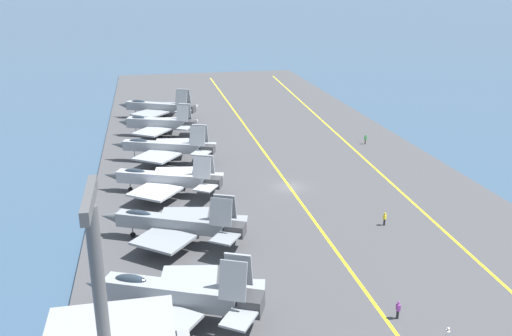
% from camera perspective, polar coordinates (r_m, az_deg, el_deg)
% --- Properties ---
extents(ground_plane, '(2000.00, 2000.00, 0.00)m').
position_cam_1_polar(ground_plane, '(77.26, 3.54, -2.27)').
color(ground_plane, '#334C66').
extents(carrier_deck, '(206.93, 54.24, 0.40)m').
position_cam_1_polar(carrier_deck, '(77.19, 3.54, -2.13)').
color(carrier_deck, '#424244').
rests_on(carrier_deck, ground).
extents(deck_stripe_foul_line, '(186.04, 9.16, 0.01)m').
position_cam_1_polar(deck_stripe_foul_line, '(82.07, 13.66, -1.19)').
color(deck_stripe_foul_line, yellow).
rests_on(deck_stripe_foul_line, carrier_deck).
extents(deck_stripe_centerline, '(186.24, 0.36, 0.01)m').
position_cam_1_polar(deck_stripe_centerline, '(77.11, 3.54, -1.99)').
color(deck_stripe_centerline, yellow).
rests_on(deck_stripe_centerline, carrier_deck).
extents(parked_jet_nearest, '(12.59, 16.05, 6.65)m').
position_cam_1_polar(parked_jet_nearest, '(47.78, -8.57, -12.98)').
color(parked_jet_nearest, gray).
rests_on(parked_jet_nearest, carrier_deck).
extents(parked_jet_second, '(12.27, 16.80, 6.03)m').
position_cam_1_polar(parked_jet_second, '(60.96, -8.55, -5.79)').
color(parked_jet_second, gray).
rests_on(parked_jet_second, carrier_deck).
extents(parked_jet_third, '(13.30, 16.75, 5.83)m').
position_cam_1_polar(parked_jet_third, '(74.78, -9.61, -1.14)').
color(parked_jet_third, '#A8AAAF').
rests_on(parked_jet_third, carrier_deck).
extents(parked_jet_fourth, '(13.54, 17.14, 6.47)m').
position_cam_1_polar(parked_jet_fourth, '(87.65, -9.55, 2.19)').
color(parked_jet_fourth, '#93999E').
rests_on(parked_jet_fourth, carrier_deck).
extents(parked_jet_fifth, '(13.85, 15.23, 6.35)m').
position_cam_1_polar(parked_jet_fifth, '(102.97, -10.28, 4.63)').
color(parked_jet_fifth, '#93999E').
rests_on(parked_jet_fifth, carrier_deck).
extents(parked_jet_sixth, '(14.06, 17.10, 6.66)m').
position_cam_1_polar(parked_jet_sixth, '(116.14, -10.32, 6.34)').
color(parked_jet_sixth, gray).
rests_on(parked_jet_sixth, carrier_deck).
extents(crew_white_vest, '(0.44, 0.37, 1.80)m').
position_cam_1_polar(crew_white_vest, '(47.56, 19.50, -16.33)').
color(crew_white_vest, '#232328').
rests_on(crew_white_vest, carrier_deck).
extents(crew_yellow_vest, '(0.43, 0.46, 1.64)m').
position_cam_1_polar(crew_yellow_vest, '(66.65, 13.39, -5.16)').
color(crew_yellow_vest, '#232328').
rests_on(crew_yellow_vest, carrier_deck).
extents(crew_purple_vest, '(0.41, 0.30, 1.69)m').
position_cam_1_polar(crew_purple_vest, '(49.75, 14.73, -14.17)').
color(crew_purple_vest, '#232328').
rests_on(crew_purple_vest, carrier_deck).
extents(crew_green_vest, '(0.36, 0.44, 1.71)m').
position_cam_1_polar(crew_green_vest, '(98.97, 11.45, 3.02)').
color(crew_green_vest, '#4C473D').
rests_on(crew_green_vest, carrier_deck).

